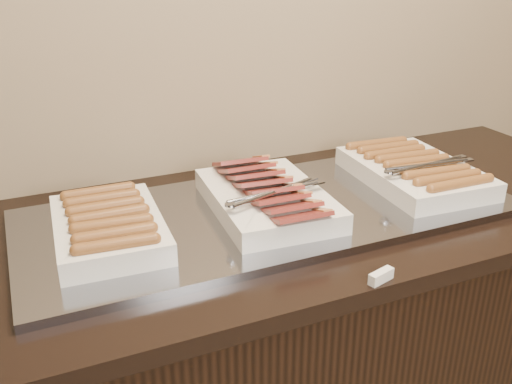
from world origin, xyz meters
TOP-DOWN VIEW (x-y plane):
  - counter at (0.00, 2.13)m, footprint 2.06×0.76m
  - warming_tray at (-0.01, 2.13)m, footprint 1.20×0.50m
  - dish_left at (-0.40, 2.13)m, footprint 0.24×0.35m
  - dish_center at (-0.02, 2.13)m, footprint 0.29×0.41m
  - dish_right at (0.42, 2.13)m, footprint 0.29×0.41m
  - label_holder at (0.06, 1.77)m, footprint 0.06×0.03m

SIDE VIEW (x-z plane):
  - counter at x=0.00m, z-range 0.00..0.90m
  - warming_tray at x=-0.01m, z-range 0.90..0.92m
  - label_holder at x=0.06m, z-range 0.90..0.92m
  - dish_left at x=-0.40m, z-range 0.92..0.99m
  - dish_right at x=0.42m, z-range 0.91..0.99m
  - dish_center at x=-0.02m, z-range 0.91..1.00m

